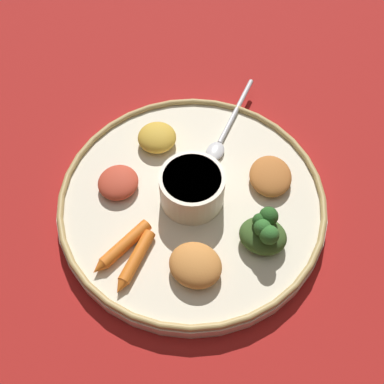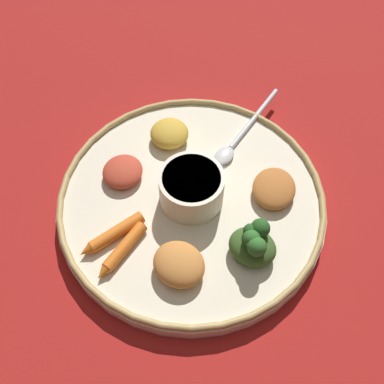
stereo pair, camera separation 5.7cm
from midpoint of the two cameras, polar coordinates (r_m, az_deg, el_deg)
The scene contains 12 objects.
ground_plane at distance 0.60m, azimuth -2.71°, elevation -2.04°, with size 2.40×2.40×0.00m, color maroon.
platter at distance 0.59m, azimuth -2.75°, elevation -1.54°, with size 0.34×0.34×0.02m, color beige.
platter_rim at distance 0.58m, azimuth -2.80°, elevation -0.86°, with size 0.34×0.34×0.01m, color tan.
center_bowl at distance 0.56m, azimuth -2.90°, elevation 0.36°, with size 0.08×0.08×0.05m.
spoon at distance 0.64m, azimuth 1.67°, elevation 7.42°, with size 0.15×0.11×0.01m.
greens_pile at distance 0.53m, azimuth 6.06°, elevation -5.36°, with size 0.07×0.07×0.05m.
carrot_near_spoon at distance 0.55m, azimuth -11.78°, elevation -7.05°, with size 0.06×0.08×0.02m.
carrot_outer at distance 0.54m, azimuth -10.28°, elevation -8.81°, with size 0.08×0.06×0.01m.
mound_squash at distance 0.52m, azimuth -2.71°, elevation -9.44°, with size 0.06×0.06×0.03m, color #C67A38.
mound_chickpea at distance 0.59m, azimuth 7.18°, elevation 1.81°, with size 0.06×0.05×0.02m, color #B2662D.
mound_berbere_red at distance 0.59m, azimuth -12.00°, elevation 0.98°, with size 0.05×0.05×0.02m, color #B73D28.
mound_lentil_yellow at distance 0.62m, azimuth -7.04°, elevation 6.65°, with size 0.05×0.05×0.03m, color gold.
Camera 1 is at (0.30, -0.06, 0.51)m, focal length 42.32 mm.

